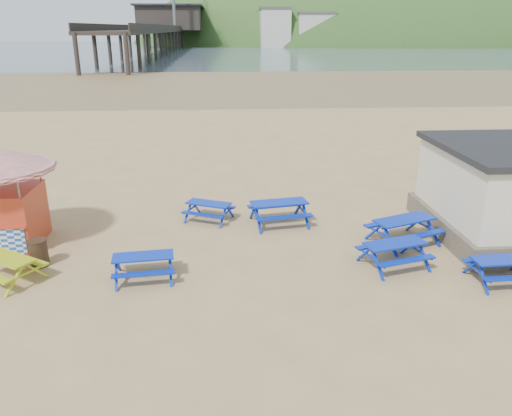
{
  "coord_description": "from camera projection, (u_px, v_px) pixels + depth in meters",
  "views": [
    {
      "loc": [
        -0.45,
        -14.39,
        6.76
      ],
      "look_at": [
        0.67,
        1.5,
        1.0
      ],
      "focal_mm": 35.0,
      "sensor_mm": 36.0,
      "label": 1
    }
  ],
  "objects": [
    {
      "name": "picnic_table_blue_f",
      "position": [
        502.0,
        271.0,
        13.97
      ],
      "size": [
        1.77,
        1.45,
        0.72
      ],
      "rotation": [
        0.0,
        0.0,
        0.04
      ],
      "color": "#032294",
      "rests_on": "ground"
    },
    {
      "name": "ground",
      "position": [
        238.0,
        254.0,
        15.83
      ],
      "size": [
        400.0,
        400.0,
        0.0
      ],
      "primitive_type": "plane",
      "color": "tan",
      "rests_on": "ground"
    },
    {
      "name": "litter_bin",
      "position": [
        39.0,
        252.0,
        14.94
      ],
      "size": [
        0.57,
        0.57,
        0.84
      ],
      "color": "#352216",
      "rests_on": "ground"
    },
    {
      "name": "headland_town",
      "position": [
        407.0,
        65.0,
        240.62
      ],
      "size": [
        264.0,
        144.0,
        108.0
      ],
      "color": "#2D4C1E",
      "rests_on": "ground"
    },
    {
      "name": "ice_cream_kiosk",
      "position": [
        0.0,
        185.0,
        15.9
      ],
      "size": [
        3.64,
        3.64,
        3.25
      ],
      "rotation": [
        0.0,
        0.0,
        0.0
      ],
      "color": "#B9361D",
      "rests_on": "ground"
    },
    {
      "name": "wet_sand",
      "position": [
        223.0,
        81.0,
        67.42
      ],
      "size": [
        400.0,
        400.0,
        0.0
      ],
      "primitive_type": "plane",
      "color": "olive",
      "rests_on": "ground"
    },
    {
      "name": "picnic_table_blue_a",
      "position": [
        279.0,
        213.0,
        18.13
      ],
      "size": [
        2.28,
        1.96,
        0.85
      ],
      "rotation": [
        0.0,
        0.0,
        0.17
      ],
      "color": "#032294",
      "rests_on": "ground"
    },
    {
      "name": "picnic_table_blue_b",
      "position": [
        209.0,
        211.0,
        18.52
      ],
      "size": [
        2.03,
        1.87,
        0.69
      ],
      "rotation": [
        0.0,
        0.0,
        -0.42
      ],
      "color": "#032294",
      "rests_on": "ground"
    },
    {
      "name": "pier",
      "position": [
        170.0,
        32.0,
        179.96
      ],
      "size": [
        24.0,
        220.0,
        39.29
      ],
      "color": "black",
      "rests_on": "ground"
    },
    {
      "name": "picnic_table_blue_d",
      "position": [
        144.0,
        267.0,
        14.19
      ],
      "size": [
        1.85,
        1.55,
        0.72
      ],
      "rotation": [
        0.0,
        0.0,
        0.11
      ],
      "color": "#032294",
      "rests_on": "ground"
    },
    {
      "name": "picnic_table_yellow",
      "position": [
        8.0,
        269.0,
        14.06
      ],
      "size": [
        2.26,
        2.16,
        0.74
      ],
      "rotation": [
        0.0,
        0.0,
        -0.59
      ],
      "color": "#B5B413",
      "rests_on": "ground"
    },
    {
      "name": "sea",
      "position": [
        220.0,
        48.0,
        175.29
      ],
      "size": [
        400.0,
        400.0,
        0.0
      ],
      "primitive_type": "plane",
      "color": "#41525D",
      "rests_on": "ground"
    },
    {
      "name": "picnic_table_blue_e",
      "position": [
        394.0,
        254.0,
        14.9
      ],
      "size": [
        2.18,
        1.93,
        0.77
      ],
      "rotation": [
        0.0,
        0.0,
        0.27
      ],
      "color": "#032294",
      "rests_on": "ground"
    },
    {
      "name": "picnic_table_blue_c",
      "position": [
        403.0,
        231.0,
        16.51
      ],
      "size": [
        2.52,
        2.3,
        0.86
      ],
      "rotation": [
        0.0,
        0.0,
        0.37
      ],
      "color": "#032294",
      "rests_on": "ground"
    }
  ]
}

